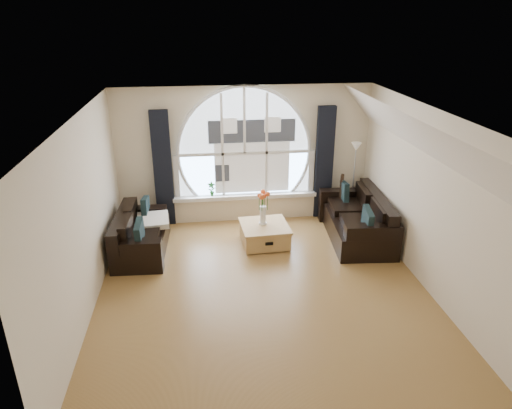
# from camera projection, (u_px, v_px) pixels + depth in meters

# --- Properties ---
(ground) EXTENTS (5.00, 5.50, 0.01)m
(ground) POSITION_uv_depth(u_px,v_px,m) (263.00, 289.00, 7.12)
(ground) COLOR brown
(ground) RESTS_ON ground
(ceiling) EXTENTS (5.00, 5.50, 0.01)m
(ceiling) POSITION_uv_depth(u_px,v_px,m) (264.00, 116.00, 6.08)
(ceiling) COLOR silver
(ceiling) RESTS_ON ground
(wall_back) EXTENTS (5.00, 0.01, 2.70)m
(wall_back) POSITION_uv_depth(u_px,v_px,m) (244.00, 155.00, 9.12)
(wall_back) COLOR beige
(wall_back) RESTS_ON ground
(wall_front) EXTENTS (5.00, 0.01, 2.70)m
(wall_front) POSITION_uv_depth(u_px,v_px,m) (307.00, 331.00, 4.09)
(wall_front) COLOR beige
(wall_front) RESTS_ON ground
(wall_left) EXTENTS (0.01, 5.50, 2.70)m
(wall_left) POSITION_uv_depth(u_px,v_px,m) (84.00, 218.00, 6.31)
(wall_left) COLOR beige
(wall_left) RESTS_ON ground
(wall_right) EXTENTS (0.01, 5.50, 2.70)m
(wall_right) POSITION_uv_depth(u_px,v_px,m) (429.00, 201.00, 6.89)
(wall_right) COLOR beige
(wall_right) RESTS_ON ground
(attic_slope) EXTENTS (0.92, 5.50, 0.72)m
(attic_slope) POSITION_uv_depth(u_px,v_px,m) (419.00, 136.00, 6.47)
(attic_slope) COLOR silver
(attic_slope) RESTS_ON ground
(arched_window) EXTENTS (2.60, 0.06, 2.15)m
(arched_window) POSITION_uv_depth(u_px,v_px,m) (244.00, 142.00, 8.98)
(arched_window) COLOR silver
(arched_window) RESTS_ON wall_back
(window_sill) EXTENTS (2.90, 0.22, 0.08)m
(window_sill) POSITION_uv_depth(u_px,v_px,m) (245.00, 196.00, 9.35)
(window_sill) COLOR white
(window_sill) RESTS_ON wall_back
(window_frame) EXTENTS (2.76, 0.08, 2.15)m
(window_frame) POSITION_uv_depth(u_px,v_px,m) (245.00, 142.00, 8.96)
(window_frame) COLOR white
(window_frame) RESTS_ON wall_back
(neighbor_house) EXTENTS (1.70, 0.02, 1.50)m
(neighbor_house) POSITION_uv_depth(u_px,v_px,m) (252.00, 148.00, 9.04)
(neighbor_house) COLOR silver
(neighbor_house) RESTS_ON wall_back
(curtain_left) EXTENTS (0.35, 0.12, 2.30)m
(curtain_left) POSITION_uv_depth(u_px,v_px,m) (163.00, 169.00, 8.90)
(curtain_left) COLOR black
(curtain_left) RESTS_ON ground
(curtain_right) EXTENTS (0.35, 0.12, 2.30)m
(curtain_right) POSITION_uv_depth(u_px,v_px,m) (324.00, 163.00, 9.27)
(curtain_right) COLOR black
(curtain_right) RESTS_ON ground
(sofa_left) EXTENTS (0.90, 1.68, 0.73)m
(sofa_left) POSITION_uv_depth(u_px,v_px,m) (141.00, 231.00, 8.10)
(sofa_left) COLOR black
(sofa_left) RESTS_ON ground
(sofa_right) EXTENTS (1.12, 1.99, 0.85)m
(sofa_right) POSITION_uv_depth(u_px,v_px,m) (356.00, 219.00, 8.59)
(sofa_right) COLOR black
(sofa_right) RESTS_ON ground
(coffee_chest) EXTENTS (0.90, 0.90, 0.42)m
(coffee_chest) POSITION_uv_depth(u_px,v_px,m) (265.00, 233.00, 8.46)
(coffee_chest) COLOR #B1854A
(coffee_chest) RESTS_ON ground
(throw_blanket) EXTENTS (0.60, 0.60, 0.10)m
(throw_blanket) POSITION_uv_depth(u_px,v_px,m) (153.00, 220.00, 8.28)
(throw_blanket) COLOR silver
(throw_blanket) RESTS_ON sofa_left
(vase_flowers) EXTENTS (0.24, 0.24, 0.70)m
(vase_flowers) POSITION_uv_depth(u_px,v_px,m) (263.00, 204.00, 8.28)
(vase_flowers) COLOR white
(vase_flowers) RESTS_ON coffee_chest
(floor_lamp) EXTENTS (0.24, 0.24, 1.60)m
(floor_lamp) POSITION_uv_depth(u_px,v_px,m) (353.00, 181.00, 9.31)
(floor_lamp) COLOR #B2B2B2
(floor_lamp) RESTS_ON ground
(guitar) EXTENTS (0.43, 0.36, 1.06)m
(guitar) POSITION_uv_depth(u_px,v_px,m) (339.00, 197.00, 9.23)
(guitar) COLOR olive
(guitar) RESTS_ON ground
(potted_plant) EXTENTS (0.15, 0.11, 0.29)m
(potted_plant) POSITION_uv_depth(u_px,v_px,m) (212.00, 189.00, 9.20)
(potted_plant) COLOR #1E6023
(potted_plant) RESTS_ON window_sill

